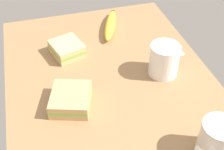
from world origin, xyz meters
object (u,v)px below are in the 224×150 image
at_px(sandwich_side, 67,49).
at_px(banana, 110,25).
at_px(coffee_mug_black, 164,59).
at_px(coffee_mug_milky, 217,139).
at_px(sandwich_main, 71,99).

bearing_deg(sandwich_side, banana, 121.25).
bearing_deg(coffee_mug_black, banana, -162.81).
distance_m(coffee_mug_black, coffee_mug_milky, 0.31).
relative_size(coffee_mug_black, coffee_mug_milky, 1.06).
height_order(coffee_mug_milky, sandwich_main, coffee_mug_milky).
xyz_separation_m(coffee_mug_black, sandwich_main, (0.06, -0.31, -0.03)).
bearing_deg(sandwich_main, coffee_mug_black, 101.25).
bearing_deg(sandwich_side, coffee_mug_black, 56.91).
bearing_deg(sandwich_side, sandwich_main, -7.02).
bearing_deg(sandwich_main, coffee_mug_milky, 50.30).
height_order(coffee_mug_black, sandwich_main, coffee_mug_black).
height_order(coffee_mug_black, sandwich_side, coffee_mug_black).
bearing_deg(banana, coffee_mug_milky, 8.47).
distance_m(coffee_mug_black, sandwich_side, 0.33).
bearing_deg(sandwich_main, banana, 148.65).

